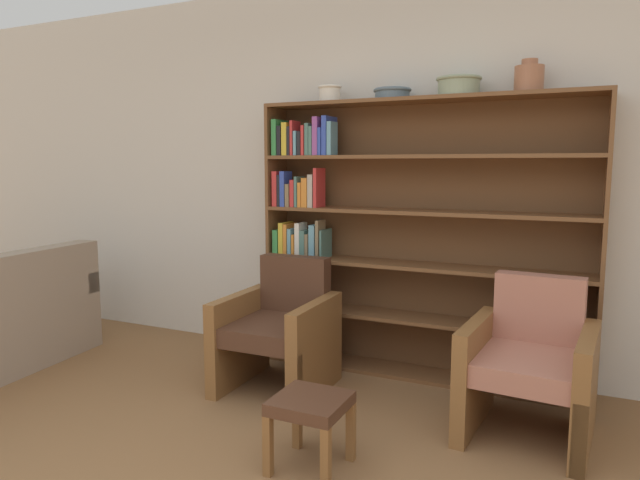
# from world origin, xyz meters

# --- Properties ---
(wall_back) EXTENTS (12.00, 0.06, 2.75)m
(wall_back) POSITION_xyz_m (0.00, 2.84, 1.38)
(wall_back) COLOR silver
(wall_back) RESTS_ON ground
(bookshelf) EXTENTS (2.23, 0.30, 1.88)m
(bookshelf) POSITION_xyz_m (-0.14, 2.67, 0.93)
(bookshelf) COLOR brown
(bookshelf) RESTS_ON ground
(bowl_brass) EXTENTS (0.17, 0.17, 0.12)m
(bowl_brass) POSITION_xyz_m (-0.58, 2.65, 1.94)
(bowl_brass) COLOR silver
(bowl_brass) RESTS_ON bookshelf
(bowl_slate) EXTENTS (0.25, 0.25, 0.07)m
(bowl_slate) POSITION_xyz_m (-0.13, 2.65, 1.92)
(bowl_slate) COLOR slate
(bowl_slate) RESTS_ON bookshelf
(bowl_copper) EXTENTS (0.28, 0.28, 0.12)m
(bowl_copper) POSITION_xyz_m (0.31, 2.65, 1.95)
(bowl_copper) COLOR gray
(bowl_copper) RESTS_ON bookshelf
(vase_tall) EXTENTS (0.17, 0.17, 0.20)m
(vase_tall) POSITION_xyz_m (0.73, 2.65, 1.96)
(vase_tall) COLOR #A36647
(vase_tall) RESTS_ON bookshelf
(armchair_leather) EXTENTS (0.65, 0.69, 0.83)m
(armchair_leather) POSITION_xyz_m (-0.68, 2.08, 0.38)
(armchair_leather) COLOR brown
(armchair_leather) RESTS_ON ground
(armchair_cushioned) EXTENTS (0.69, 0.72, 0.83)m
(armchair_cushioned) POSITION_xyz_m (0.86, 2.08, 0.38)
(armchair_cushioned) COLOR brown
(armchair_cushioned) RESTS_ON ground
(footstool) EXTENTS (0.34, 0.34, 0.35)m
(footstool) POSITION_xyz_m (-0.05, 1.25, 0.29)
(footstool) COLOR brown
(footstool) RESTS_ON ground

